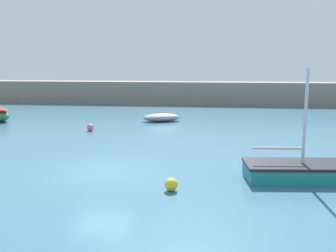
# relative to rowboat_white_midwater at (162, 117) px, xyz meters

# --- Properties ---
(ground_plane) EXTENTS (120.00, 120.00, 0.20)m
(ground_plane) POSITION_rel_rowboat_white_midwater_xyz_m (-0.81, -14.03, -0.41)
(ground_plane) COLOR #38667F
(harbor_breakwater) EXTENTS (50.12, 2.78, 2.49)m
(harbor_breakwater) POSITION_rel_rowboat_white_midwater_xyz_m (-0.81, 13.02, 0.93)
(harbor_breakwater) COLOR gray
(harbor_breakwater) RESTS_ON ground_plane
(rowboat_white_midwater) EXTENTS (3.28, 2.27, 0.62)m
(rowboat_white_midwater) POSITION_rel_rowboat_white_midwater_xyz_m (0.00, 0.00, 0.00)
(rowboat_white_midwater) COLOR gray
(rowboat_white_midwater) RESTS_ON ground_plane
(sailboat_short_mast) EXTENTS (4.71, 2.25, 4.48)m
(sailboat_short_mast) POSITION_rel_rowboat_white_midwater_xyz_m (7.57, -14.26, 0.06)
(sailboat_short_mast) COLOR teal
(sailboat_short_mast) RESTS_ON ground_plane
(mooring_buoy_pink) EXTENTS (0.48, 0.48, 0.48)m
(mooring_buoy_pink) POSITION_rel_rowboat_white_midwater_xyz_m (-4.37, -4.66, -0.07)
(mooring_buoy_pink) COLOR #EA668C
(mooring_buoy_pink) RESTS_ON ground_plane
(mooring_buoy_yellow) EXTENTS (0.49, 0.49, 0.49)m
(mooring_buoy_yellow) POSITION_rel_rowboat_white_midwater_xyz_m (2.46, -16.19, -0.07)
(mooring_buoy_yellow) COLOR yellow
(mooring_buoy_yellow) RESTS_ON ground_plane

